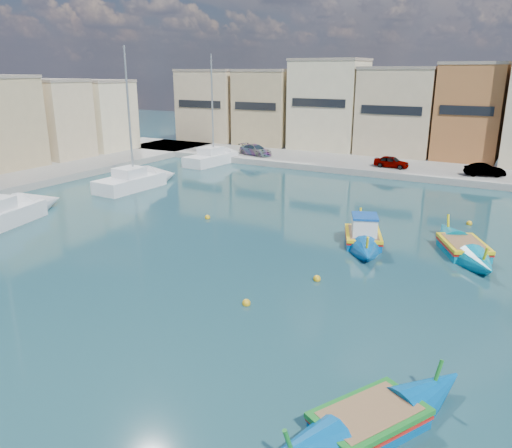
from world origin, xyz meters
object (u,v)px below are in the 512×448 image
Objects in this scene: luzzu_blue_cabin at (363,238)px; yacht_north at (222,157)px; yacht_mid at (17,211)px; luzzu_green at (463,249)px; luzzu_blue_south at (369,423)px; yacht_midnorth at (146,180)px.

luzzu_blue_cabin is 0.66× the size of yacht_north.
yacht_north is 0.95× the size of yacht_mid.
luzzu_green is 16.05m from luzzu_blue_south.
luzzu_blue_south is 28.10m from yacht_mid.
yacht_mid is (-0.70, -12.00, 0.01)m from yacht_midnorth.
luzzu_blue_cabin reaches higher than luzzu_blue_south.
luzzu_blue_cabin is 0.63× the size of yacht_mid.
yacht_mid is (-0.12, -24.98, 0.02)m from yacht_north.
yacht_midnorth reaches higher than luzzu_blue_south.
yacht_midnorth is (-26.05, 20.59, 0.25)m from luzzu_blue_south.
luzzu_blue_cabin is 1.04× the size of luzzu_blue_south.
yacht_midnorth is (-26.33, 4.55, 0.23)m from luzzu_green.
yacht_north is 12.99m from yacht_midnorth.
luzzu_blue_cabin is 21.79m from yacht_midnorth.
yacht_mid is at bearing -90.28° from yacht_north.
luzzu_blue_cabin is at bearing -169.06° from luzzu_green.
luzzu_blue_cabin is 5.37m from luzzu_green.
yacht_north is (-26.91, 17.52, 0.21)m from luzzu_green.
yacht_mid reaches higher than luzzu_blue_south.
yacht_north is (-21.64, 18.54, 0.14)m from luzzu_blue_cabin.
luzzu_blue_south is at bearing -91.01° from luzzu_green.
yacht_midnorth is at bearing 165.20° from luzzu_blue_cabin.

